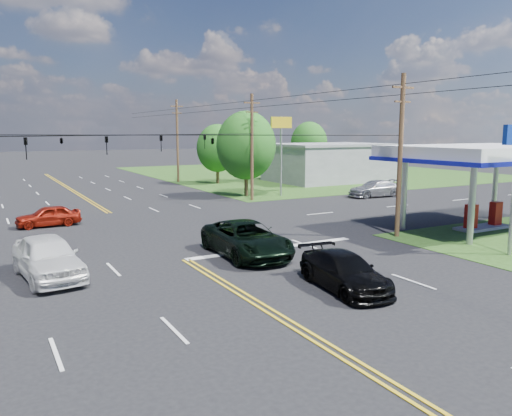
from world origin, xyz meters
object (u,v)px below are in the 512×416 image
pole_se (400,154)px  pickup_white (48,257)px  tree_far_r (309,143)px  pole_right_far (177,140)px  suv_black (344,271)px  gas_canopy (488,156)px  tree_right_a (246,146)px  pole_ne (252,146)px  tree_right_b (217,148)px  pickup_dkgreen (247,239)px  retail_ne (329,164)px

pole_se → pickup_white: (-19.22, 1.00, -3.99)m
tree_far_r → pole_right_far: bearing=-174.6°
suv_black → pickup_white: pickup_white is taller
pole_right_far → pickup_white: 41.03m
pole_right_far → pole_se: bearing=-90.0°
pole_right_far → pickup_white: (-19.22, -36.00, -4.24)m
pole_right_far → suv_black: pole_right_far is taller
gas_canopy → tree_right_a: 22.68m
gas_canopy → pole_right_far: 38.55m
pole_ne → pickup_white: (-19.22, -17.00, -3.99)m
pole_right_far → tree_right_b: size_ratio=1.41×
tree_right_a → pickup_white: (-20.22, -20.00, -3.94)m
pickup_dkgreen → suv_black: bearing=-79.9°
pole_right_far → suv_black: 44.48m
gas_canopy → suv_black: size_ratio=2.46×
retail_ne → tree_right_b: 14.22m
pole_se → tree_right_a: (1.00, 21.00, -0.05)m
pole_se → pickup_white: pole_se is taller
pole_se → pole_right_far: bearing=90.0°
retail_ne → tree_far_r: 11.02m
gas_canopy → pickup_white: (-25.72, 2.00, -3.78)m
pole_right_far → tree_far_r: size_ratio=1.31×
retail_ne → suv_black: 43.94m
gas_canopy → pole_se: 6.58m
pole_right_far → tree_far_r: (21.00, 2.00, -0.62)m
pole_right_far → tree_right_a: (1.00, -16.00, -0.30)m
pickup_white → tree_right_b: bearing=48.1°
retail_ne → pickup_dkgreen: retail_ne is taller
tree_right_a → pickup_white: tree_right_a is taller
pole_ne → suv_black: pole_ne is taller
pole_right_far → pickup_dkgreen: bearing=-105.2°
pole_se → pickup_dkgreen: 10.79m
tree_right_a → suv_black: size_ratio=1.65×
pole_se → pickup_dkgreen: pole_se is taller
retail_ne → suv_black: (-26.11, -35.31, -1.48)m
pole_right_far → tree_right_a: bearing=-86.4°
tree_right_b → tree_far_r: size_ratio=0.93×
pickup_dkgreen → suv_black: 6.67m
pickup_white → pole_ne: bearing=35.0°
suv_black → pole_right_far: bearing=85.4°
pole_ne → retail_ne: bearing=32.9°
tree_right_a → suv_black: tree_right_a is taller
pole_se → pole_ne: (0.00, 18.00, 0.00)m
pole_se → tree_right_b: pole_se is taller
tree_right_a → pickup_dkgreen: bearing=-118.0°
suv_black → pickup_dkgreen: bearing=104.9°
tree_far_r → tree_right_a: bearing=-138.0°
pole_right_far → suv_black: (-9.11, -43.31, -4.45)m
retail_ne → pole_se: size_ratio=1.47×
pickup_dkgreen → pickup_white: pickup_white is taller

